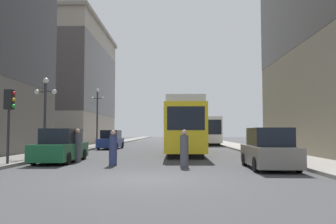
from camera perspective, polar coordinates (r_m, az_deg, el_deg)
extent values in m
plane|color=#424244|center=(11.93, -3.72, -11.28)|extent=(200.00, 200.00, 0.00)
cube|color=gray|center=(52.57, -8.77, -5.09)|extent=(2.97, 120.00, 0.15)
cube|color=gray|center=(52.27, 8.78, -5.10)|extent=(2.97, 120.00, 0.15)
cube|color=black|center=(26.84, 2.67, -6.54)|extent=(2.32, 13.18, 0.35)
cube|color=yellow|center=(26.81, 2.66, -2.85)|extent=(2.72, 14.33, 3.10)
cube|color=black|center=(26.82, 2.66, -1.36)|extent=(2.75, 13.76, 1.08)
cube|color=silver|center=(26.88, 2.65, 0.92)|extent=(2.51, 14.04, 0.44)
cube|color=black|center=(19.69, 3.06, -1.06)|extent=(2.21, 0.10, 1.40)
sphere|color=#F2EACC|center=(19.62, 3.08, -5.85)|extent=(0.24, 0.24, 0.24)
cube|color=black|center=(45.15, 6.45, -5.26)|extent=(2.27, 11.67, 0.35)
cube|color=silver|center=(45.13, 6.44, -3.07)|extent=(2.66, 12.69, 3.10)
cube|color=black|center=(45.13, 6.43, -2.38)|extent=(2.69, 12.18, 1.30)
cube|color=black|center=(38.85, 7.38, -2.55)|extent=(2.30, 0.10, 1.71)
cylinder|color=black|center=(32.03, -11.73, -5.71)|extent=(0.20, 0.64, 0.64)
cylinder|color=black|center=(34.75, -10.57, -5.54)|extent=(0.20, 0.64, 0.64)
cylinder|color=black|center=(31.65, -8.71, -5.77)|extent=(0.20, 0.64, 0.64)
cylinder|color=black|center=(34.40, -7.79, -5.58)|extent=(0.20, 0.64, 0.64)
cube|color=navy|center=(33.19, -9.68, -5.16)|extent=(1.93, 4.58, 0.84)
cube|color=black|center=(33.28, -9.62, -3.75)|extent=(1.65, 2.54, 0.80)
cylinder|color=black|center=(18.11, -21.86, -7.34)|extent=(0.19, 0.64, 0.64)
cylinder|color=black|center=(20.98, -18.67, -6.83)|extent=(0.19, 0.64, 0.64)
cylinder|color=black|center=(17.55, -16.63, -7.57)|extent=(0.19, 0.64, 0.64)
cylinder|color=black|center=(20.49, -14.11, -7.00)|extent=(0.19, 0.64, 0.64)
cube|color=#14512D|center=(19.24, -17.73, -6.34)|extent=(1.86, 4.97, 0.84)
cube|color=black|center=(19.34, -17.57, -3.90)|extent=(1.62, 2.74, 0.80)
cylinder|color=black|center=(17.19, 18.51, -7.63)|extent=(0.20, 0.65, 0.64)
cylinder|color=black|center=(14.66, 21.30, -8.33)|extent=(0.20, 0.65, 0.64)
cylinder|color=black|center=(16.82, 12.83, -7.82)|extent=(0.20, 0.65, 0.64)
cylinder|color=black|center=(14.22, 14.67, -8.61)|extent=(0.20, 0.65, 0.64)
cube|color=slate|center=(15.68, 16.76, -7.06)|extent=(1.94, 4.33, 0.84)
cube|color=black|center=(15.54, 16.80, -4.06)|extent=(1.66, 2.40, 0.80)
cylinder|color=#4C4C56|center=(15.79, 2.78, -6.64)|extent=(0.39, 0.39, 1.49)
sphere|color=tan|center=(15.76, 2.77, -3.50)|extent=(0.27, 0.27, 0.27)
cylinder|color=#4C4C56|center=(18.98, -15.13, -5.89)|extent=(0.41, 0.41, 1.55)
sphere|color=tan|center=(18.96, -15.09, -3.18)|extent=(0.28, 0.28, 0.28)
cylinder|color=navy|center=(16.74, -9.31, -6.45)|extent=(0.39, 0.39, 1.47)
sphere|color=tan|center=(16.72, -9.29, -3.52)|extent=(0.26, 0.26, 0.26)
cylinder|color=#232328|center=(17.62, -25.45, -2.22)|extent=(0.12, 0.12, 3.50)
cube|color=black|center=(17.69, -25.35, 1.92)|extent=(0.36, 0.36, 0.95)
sphere|color=red|center=(17.63, -24.74, 2.92)|extent=(0.18, 0.18, 0.18)
sphere|color=gold|center=(17.60, -24.76, 1.93)|extent=(0.18, 0.18, 0.18)
sphere|color=green|center=(17.58, -24.79, 0.95)|extent=(0.18, 0.18, 0.18)
cylinder|color=#333338|center=(22.27, -20.17, -1.18)|extent=(0.16, 0.16, 4.55)
sphere|color=white|center=(22.48, -20.04, 5.03)|extent=(0.36, 0.36, 0.36)
sphere|color=white|center=(22.60, -21.38, 3.21)|extent=(0.31, 0.31, 0.31)
sphere|color=white|center=(22.20, -18.76, 3.27)|extent=(0.31, 0.31, 0.31)
cube|color=#333338|center=(22.39, -20.08, 3.24)|extent=(1.10, 0.06, 0.06)
cylinder|color=#333338|center=(35.86, -11.93, -1.17)|extent=(0.16, 0.16, 5.71)
sphere|color=white|center=(36.11, -11.87, 3.62)|extent=(0.36, 0.36, 0.36)
sphere|color=white|center=(36.14, -12.74, 2.27)|extent=(0.31, 0.31, 0.31)
sphere|color=white|center=(35.89, -11.03, 2.29)|extent=(0.31, 0.31, 0.31)
cube|color=#333338|center=(36.01, -11.89, 2.28)|extent=(1.10, 0.06, 0.06)
cube|color=#A89E8E|center=(51.50, -17.53, 4.10)|extent=(11.89, 20.17, 16.48)
cube|color=#544F4E|center=(51.61, -17.52, 5.01)|extent=(11.93, 20.21, 9.89)
cube|color=gray|center=(53.26, -17.37, 13.20)|extent=(12.49, 20.77, 0.50)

